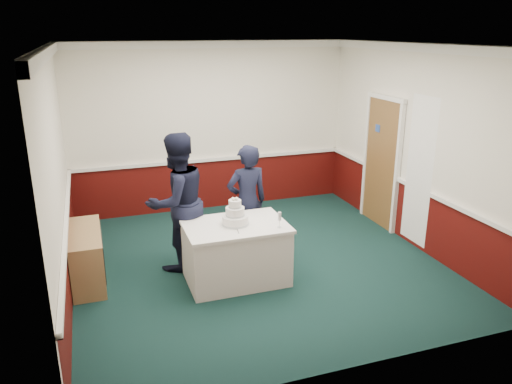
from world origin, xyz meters
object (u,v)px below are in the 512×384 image
object	(u,v)px
champagne_flute	(279,217)
person_woman	(247,202)
wedding_cake	(235,216)
sideboard	(87,256)
cake_knife	(237,230)
person_man	(177,202)
cake_table	(236,252)

from	to	relation	value
champagne_flute	person_woman	bearing A→B (deg)	97.78
wedding_cake	person_woman	size ratio (longest dim) A/B	0.22
sideboard	person_woman	xyz separation A→B (m)	(2.22, 0.06, 0.48)
sideboard	champagne_flute	size ratio (longest dim) A/B	5.85
cake_knife	person_man	size ratio (longest dim) A/B	0.12
champagne_flute	wedding_cake	bearing A→B (deg)	150.75
sideboard	person_man	bearing A→B (deg)	1.71
person_man	cake_knife	bearing A→B (deg)	100.93
cake_knife	person_woman	world-z (taller)	person_woman
cake_knife	cake_table	bearing A→B (deg)	89.77
wedding_cake	person_man	xyz separation A→B (m)	(-0.63, 0.63, 0.05)
sideboard	cake_table	world-z (taller)	cake_table
cake_table	person_man	distance (m)	1.05
wedding_cake	champagne_flute	xyz separation A→B (m)	(0.50, -0.28, 0.03)
wedding_cake	person_woman	xyz separation A→B (m)	(0.37, 0.66, -0.07)
champagne_flute	cake_table	bearing A→B (deg)	150.75
sideboard	cake_table	bearing A→B (deg)	-17.84
cake_knife	person_man	bearing A→B (deg)	134.12
champagne_flute	sideboard	bearing A→B (deg)	159.57
sideboard	cake_table	distance (m)	1.94
cake_table	person_woman	world-z (taller)	person_woman
cake_table	wedding_cake	bearing A→B (deg)	90.00
wedding_cake	cake_knife	size ratio (longest dim) A/B	1.65
cake_knife	person_woman	bearing A→B (deg)	73.16
cake_table	champagne_flute	xyz separation A→B (m)	(0.50, -0.28, 0.53)
champagne_flute	person_woman	size ratio (longest dim) A/B	0.12
champagne_flute	person_woman	world-z (taller)	person_woman
cake_knife	champagne_flute	world-z (taller)	champagne_flute
champagne_flute	person_man	bearing A→B (deg)	141.10
cake_table	person_man	size ratio (longest dim) A/B	0.69
sideboard	wedding_cake	bearing A→B (deg)	-17.84
cake_table	champagne_flute	bearing A→B (deg)	-29.25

